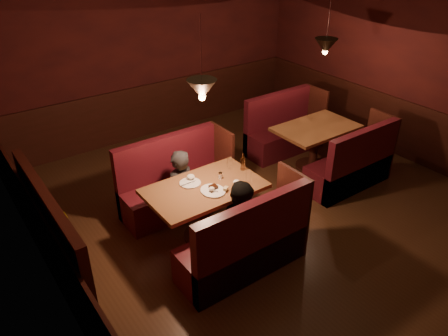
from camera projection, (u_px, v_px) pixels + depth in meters
room at (264, 154)px, 5.61m from camera, size 6.02×7.02×2.92m
main_table at (206, 198)px, 5.52m from camera, size 1.46×0.88×1.02m
main_bench_far at (175, 187)px, 6.24m from camera, size 1.60×0.57×1.09m
main_bench_near at (247, 248)px, 5.08m from camera, size 1.60×0.57×1.09m
second_table at (315, 137)px, 7.16m from camera, size 1.33×0.85×0.75m
second_bench_far at (283, 132)px, 7.85m from camera, size 1.47×0.55×1.05m
second_bench_near at (353, 168)px, 6.73m from camera, size 1.47×0.55×1.05m
diner_a at (179, 175)px, 5.83m from camera, size 0.58×0.45×1.41m
diner_b at (244, 209)px, 5.15m from camera, size 0.78×0.66×1.40m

